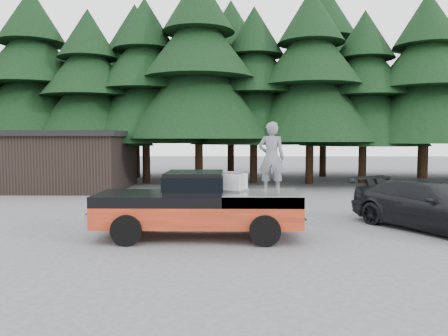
{
  "coord_description": "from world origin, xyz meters",
  "views": [
    {
      "loc": [
        0.97,
        -12.75,
        2.85
      ],
      "look_at": [
        0.79,
        0.0,
        2.01
      ],
      "focal_mm": 35.0,
      "sensor_mm": 36.0,
      "label": 1
    }
  ],
  "objects_px": {
    "air_compressor": "(232,183)",
    "man_on_bed": "(271,158)",
    "utility_building": "(56,160)",
    "pickup_truck": "(198,215)",
    "parked_car": "(432,205)"
  },
  "relations": [
    {
      "from": "pickup_truck",
      "to": "air_compressor",
      "type": "relative_size",
      "value": 8.31
    },
    {
      "from": "man_on_bed",
      "to": "air_compressor",
      "type": "bearing_deg",
      "value": -16.75
    },
    {
      "from": "air_compressor",
      "to": "man_on_bed",
      "type": "relative_size",
      "value": 0.36
    },
    {
      "from": "parked_car",
      "to": "utility_building",
      "type": "distance_m",
      "value": 19.75
    },
    {
      "from": "air_compressor",
      "to": "man_on_bed",
      "type": "distance_m",
      "value": 1.42
    },
    {
      "from": "pickup_truck",
      "to": "man_on_bed",
      "type": "relative_size",
      "value": 3.0
    },
    {
      "from": "pickup_truck",
      "to": "man_on_bed",
      "type": "height_order",
      "value": "man_on_bed"
    },
    {
      "from": "pickup_truck",
      "to": "utility_building",
      "type": "bearing_deg",
      "value": 126.39
    },
    {
      "from": "air_compressor",
      "to": "utility_building",
      "type": "bearing_deg",
      "value": 154.53
    },
    {
      "from": "parked_car",
      "to": "air_compressor",
      "type": "bearing_deg",
      "value": 157.62
    },
    {
      "from": "air_compressor",
      "to": "utility_building",
      "type": "xyz_separation_m",
      "value": [
        -10.03,
        12.09,
        0.09
      ]
    },
    {
      "from": "parked_car",
      "to": "utility_building",
      "type": "relative_size",
      "value": 0.64
    },
    {
      "from": "air_compressor",
      "to": "man_on_bed",
      "type": "bearing_deg",
      "value": -0.75
    },
    {
      "from": "pickup_truck",
      "to": "man_on_bed",
      "type": "xyz_separation_m",
      "value": [
        2.07,
        -0.34,
        1.67
      ]
    },
    {
      "from": "pickup_truck",
      "to": "air_compressor",
      "type": "height_order",
      "value": "air_compressor"
    }
  ]
}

